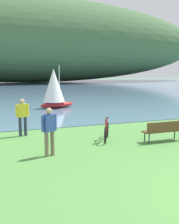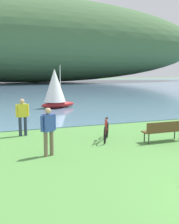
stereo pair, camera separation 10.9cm
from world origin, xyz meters
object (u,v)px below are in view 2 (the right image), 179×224
at_px(sailboat_toward_hillside, 55,88).
at_px(park_bench_near_camera, 164,130).
at_px(bicycle_leaning_near_bench, 106,131).
at_px(person_on_the_grass, 48,129).
at_px(person_at_shoreline, 22,115).

bearing_deg(sailboat_toward_hillside, park_bench_near_camera, -81.80).
distance_m(bicycle_leaning_near_bench, sailboat_toward_hillside, 10.94).
bearing_deg(bicycle_leaning_near_bench, person_on_the_grass, -154.29).
distance_m(park_bench_near_camera, bicycle_leaning_near_bench, 2.41).
relative_size(park_bench_near_camera, person_on_the_grass, 1.05).
bearing_deg(person_at_shoreline, park_bench_near_camera, -30.85).
xyz_separation_m(park_bench_near_camera, person_on_the_grass, (-4.94, -0.25, 0.46)).
distance_m(park_bench_near_camera, person_on_the_grass, 4.97).
bearing_deg(bicycle_leaning_near_bench, park_bench_near_camera, -27.05).
bearing_deg(park_bench_near_camera, person_on_the_grass, -177.06).
bearing_deg(park_bench_near_camera, bicycle_leaning_near_bench, 152.95).
bearing_deg(bicycle_leaning_near_bench, sailboat_toward_hillside, 87.78).
bearing_deg(person_on_the_grass, sailboat_toward_hillside, 75.22).
distance_m(bicycle_leaning_near_bench, person_on_the_grass, 3.16).
relative_size(person_at_shoreline, person_on_the_grass, 1.00).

